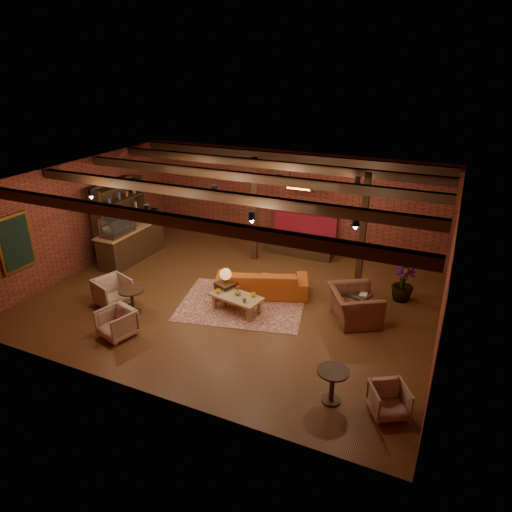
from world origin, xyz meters
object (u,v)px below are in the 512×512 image
at_px(side_table_lamp, 226,277).
at_px(plant_tall, 408,248).
at_px(armchair_a, 112,290).
at_px(armchair_right, 355,300).
at_px(armchair_far, 389,399).
at_px(coffee_table, 236,297).
at_px(side_table_book, 360,295).
at_px(sofa, 262,282).
at_px(round_table_left, 132,297).
at_px(armchair_b, 117,322).
at_px(round_table_right, 332,381).

bearing_deg(side_table_lamp, plant_tall, 25.72).
height_order(side_table_lamp, armchair_a, side_table_lamp).
distance_m(armchair_right, armchair_far, 3.17).
relative_size(coffee_table, side_table_book, 2.23).
bearing_deg(armchair_right, sofa, 51.68).
distance_m(armchair_a, armchair_right, 6.06).
distance_m(armchair_right, plant_tall, 2.00).
bearing_deg(plant_tall, armchair_far, -84.87).
bearing_deg(plant_tall, round_table_left, -150.04).
height_order(round_table_left, armchair_far, round_table_left).
bearing_deg(side_table_lamp, armchair_right, 8.25).
bearing_deg(round_table_left, side_table_book, 24.34).
relative_size(armchair_b, round_table_right, 1.07).
xyz_separation_m(coffee_table, armchair_a, (-3.03, -1.00, 0.01)).
relative_size(armchair_a, side_table_book, 1.31).
xyz_separation_m(side_table_lamp, armchair_right, (3.22, 0.47, -0.18)).
bearing_deg(armchair_right, round_table_right, 154.52).
relative_size(armchair_a, armchair_b, 1.10).
distance_m(round_table_right, armchair_far, 1.02).
xyz_separation_m(side_table_lamp, side_table_book, (3.26, 0.85, -0.23)).
bearing_deg(side_table_lamp, sofa, 50.19).
xyz_separation_m(coffee_table, armchair_b, (-1.96, -2.11, -0.02)).
xyz_separation_m(sofa, armchair_far, (3.86, -3.20, -0.04)).
bearing_deg(side_table_book, round_table_right, -85.63).
bearing_deg(armchair_right, round_table_left, 79.62).
xyz_separation_m(coffee_table, round_table_right, (3.06, -2.21, 0.07)).
distance_m(coffee_table, side_table_book, 3.03).
height_order(armchair_a, round_table_right, armchair_a).
relative_size(sofa, coffee_table, 1.77).
bearing_deg(side_table_lamp, armchair_far, -28.14).
height_order(coffee_table, armchair_b, armchair_b).
xyz_separation_m(round_table_left, side_table_book, (5.10, 2.31, 0.05)).
height_order(side_table_lamp, plant_tall, plant_tall).
xyz_separation_m(round_table_right, armchair_far, (1.00, 0.10, -0.14)).
height_order(armchair_b, armchair_right, armchair_right).
relative_size(sofa, armchair_right, 1.97).
height_order(armchair_a, plant_tall, plant_tall).
relative_size(side_table_lamp, round_table_right, 1.38).
distance_m(coffee_table, armchair_far, 4.57).
height_order(side_table_book, plant_tall, plant_tall).
bearing_deg(side_table_book, coffee_table, -157.36).
height_order(armchair_a, armchair_far, armchair_a).
bearing_deg(side_table_book, armchair_far, -68.90).
distance_m(round_table_left, armchair_b, 1.03).
bearing_deg(round_table_left, armchair_a, 169.33).
distance_m(armchair_right, side_table_book, 0.39).
bearing_deg(coffee_table, armchair_b, -132.93).
distance_m(sofa, armchair_b, 3.87).
bearing_deg(armchair_a, armchair_right, -53.78).
distance_m(sofa, plant_tall, 3.83).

